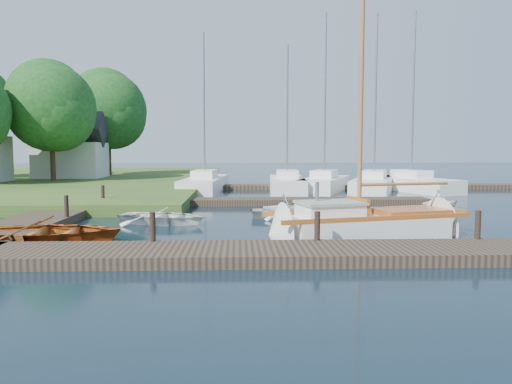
{
  "coord_description": "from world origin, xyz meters",
  "views": [
    {
      "loc": [
        -0.69,
        -18.5,
        2.82
      ],
      "look_at": [
        0.0,
        0.0,
        1.2
      ],
      "focal_mm": 35.0,
      "sensor_mm": 36.0,
      "label": 1
    }
  ],
  "objects_px": {
    "tender_c": "(289,209)",
    "house_c": "(71,151)",
    "mooring_post_4": "(66,206)",
    "marina_boat_1": "(287,183)",
    "mooring_post_1": "(153,227)",
    "mooring_post_2": "(317,226)",
    "dinghy": "(45,229)",
    "marina_boat_4": "(411,182)",
    "marina_boat_3": "(374,183)",
    "mooring_post_3": "(478,225)",
    "marina_boat_2": "(324,182)",
    "marina_boat_0": "(205,183)",
    "tender_a": "(163,214)",
    "tree_3": "(51,107)",
    "tender_b": "(287,204)",
    "tree_7": "(108,110)",
    "mooring_post_5": "(103,194)",
    "tender_d": "(440,200)",
    "sailboat": "(369,227)"
  },
  "relations": [
    {
      "from": "mooring_post_3",
      "to": "marina_boat_0",
      "type": "height_order",
      "value": "marina_boat_0"
    },
    {
      "from": "mooring_post_4",
      "to": "marina_boat_1",
      "type": "bearing_deg",
      "value": 56.16
    },
    {
      "from": "mooring_post_1",
      "to": "mooring_post_2",
      "type": "height_order",
      "value": "same"
    },
    {
      "from": "tender_c",
      "to": "marina_boat_1",
      "type": "height_order",
      "value": "marina_boat_1"
    },
    {
      "from": "mooring_post_1",
      "to": "tender_d",
      "type": "distance_m",
      "value": 13.8
    },
    {
      "from": "mooring_post_2",
      "to": "marina_boat_1",
      "type": "distance_m",
      "value": 19.32
    },
    {
      "from": "tender_a",
      "to": "marina_boat_0",
      "type": "relative_size",
      "value": 0.32
    },
    {
      "from": "mooring_post_4",
      "to": "marina_boat_0",
      "type": "xyz_separation_m",
      "value": [
        4.15,
        14.45,
        -0.14
      ]
    },
    {
      "from": "dinghy",
      "to": "marina_boat_4",
      "type": "distance_m",
      "value": 24.77
    },
    {
      "from": "mooring_post_3",
      "to": "house_c",
      "type": "height_order",
      "value": "house_c"
    },
    {
      "from": "marina_boat_1",
      "to": "tree_3",
      "type": "xyz_separation_m",
      "value": [
        -16.58,
        3.76,
        5.25
      ]
    },
    {
      "from": "mooring_post_4",
      "to": "tender_d",
      "type": "relative_size",
      "value": 0.37
    },
    {
      "from": "tender_a",
      "to": "mooring_post_1",
      "type": "bearing_deg",
      "value": -157.06
    },
    {
      "from": "mooring_post_5",
      "to": "dinghy",
      "type": "xyz_separation_m",
      "value": [
        0.65,
        -8.8,
        -0.24
      ]
    },
    {
      "from": "dinghy",
      "to": "tender_b",
      "type": "height_order",
      "value": "tender_b"
    },
    {
      "from": "mooring_post_5",
      "to": "tender_c",
      "type": "xyz_separation_m",
      "value": [
        8.44,
        -3.26,
        -0.38
      ]
    },
    {
      "from": "tender_a",
      "to": "marina_boat_4",
      "type": "xyz_separation_m",
      "value": [
        14.33,
        13.85,
        0.23
      ]
    },
    {
      "from": "tender_d",
      "to": "sailboat",
      "type": "bearing_deg",
      "value": 115.39
    },
    {
      "from": "mooring_post_4",
      "to": "marina_boat_2",
      "type": "relative_size",
      "value": 0.07
    },
    {
      "from": "mooring_post_2",
      "to": "mooring_post_5",
      "type": "height_order",
      "value": "same"
    },
    {
      "from": "mooring_post_2",
      "to": "marina_boat_2",
      "type": "height_order",
      "value": "marina_boat_2"
    },
    {
      "from": "marina_boat_0",
      "to": "tree_7",
      "type": "height_order",
      "value": "marina_boat_0"
    },
    {
      "from": "mooring_post_5",
      "to": "marina_boat_0",
      "type": "distance_m",
      "value": 10.32
    },
    {
      "from": "marina_boat_4",
      "to": "tender_c",
      "type": "bearing_deg",
      "value": 121.91
    },
    {
      "from": "marina_boat_2",
      "to": "marina_boat_3",
      "type": "relative_size",
      "value": 1.01
    },
    {
      "from": "marina_boat_0",
      "to": "marina_boat_3",
      "type": "bearing_deg",
      "value": -88.7
    },
    {
      "from": "mooring_post_1",
      "to": "tender_c",
      "type": "relative_size",
      "value": 0.26
    },
    {
      "from": "mooring_post_4",
      "to": "marina_boat_4",
      "type": "height_order",
      "value": "marina_boat_4"
    },
    {
      "from": "marina_boat_2",
      "to": "marina_boat_3",
      "type": "distance_m",
      "value": 3.24
    },
    {
      "from": "tender_b",
      "to": "marina_boat_4",
      "type": "distance_m",
      "value": 15.37
    },
    {
      "from": "tree_3",
      "to": "tree_7",
      "type": "relative_size",
      "value": 0.93
    },
    {
      "from": "tree_3",
      "to": "mooring_post_3",
      "type": "bearing_deg",
      "value": -49.05
    },
    {
      "from": "mooring_post_1",
      "to": "marina_boat_4",
      "type": "distance_m",
      "value": 23.54
    },
    {
      "from": "marina_boat_1",
      "to": "mooring_post_3",
      "type": "bearing_deg",
      "value": -166.46
    },
    {
      "from": "mooring_post_5",
      "to": "marina_boat_4",
      "type": "bearing_deg",
      "value": 26.95
    },
    {
      "from": "tree_7",
      "to": "mooring_post_3",
      "type": "bearing_deg",
      "value": -59.9
    },
    {
      "from": "tree_7",
      "to": "marina_boat_4",
      "type": "bearing_deg",
      "value": -27.73
    },
    {
      "from": "mooring_post_1",
      "to": "marina_boat_3",
      "type": "xyz_separation_m",
      "value": [
        11.25,
        18.77,
        -0.13
      ]
    },
    {
      "from": "tree_3",
      "to": "tender_c",
      "type": "bearing_deg",
      "value": -46.57
    },
    {
      "from": "marina_boat_1",
      "to": "marina_boat_2",
      "type": "bearing_deg",
      "value": -91.4
    },
    {
      "from": "tender_c",
      "to": "tender_d",
      "type": "xyz_separation_m",
      "value": [
        6.8,
        1.25,
        0.24
      ]
    },
    {
      "from": "mooring_post_3",
      "to": "mooring_post_4",
      "type": "height_order",
      "value": "same"
    },
    {
      "from": "tender_a",
      "to": "tender_c",
      "type": "relative_size",
      "value": 1.07
    },
    {
      "from": "tender_b",
      "to": "marina_boat_4",
      "type": "height_order",
      "value": "marina_boat_4"
    },
    {
      "from": "mooring_post_4",
      "to": "marina_boat_1",
      "type": "relative_size",
      "value": 0.08
    },
    {
      "from": "dinghy",
      "to": "tree_3",
      "type": "bearing_deg",
      "value": 17.29
    },
    {
      "from": "marina_boat_3",
      "to": "house_c",
      "type": "height_order",
      "value": "marina_boat_3"
    },
    {
      "from": "mooring_post_3",
      "to": "mooring_post_1",
      "type": "bearing_deg",
      "value": 180.0
    },
    {
      "from": "marina_boat_1",
      "to": "marina_boat_2",
      "type": "xyz_separation_m",
      "value": [
        2.44,
        -0.21,
        0.02
      ]
    },
    {
      "from": "tender_c",
      "to": "house_c",
      "type": "distance_m",
      "value": 25.57
    }
  ]
}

